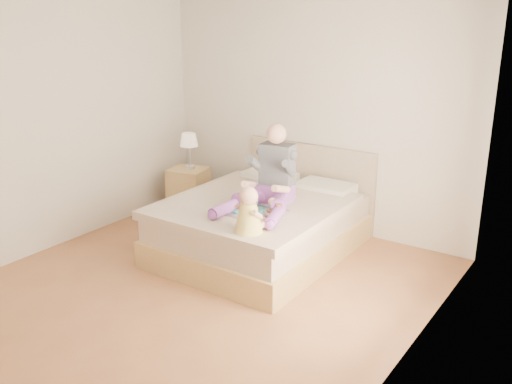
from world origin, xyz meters
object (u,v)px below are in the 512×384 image
Objects in this scene: bed at (264,223)px; baby at (249,214)px; nightstand at (189,189)px; adult at (270,181)px; tray at (258,211)px.

bed is 5.07× the size of baby.
nightstand is at bearing 161.26° from bed.
baby is at bearing -79.18° from adult.
bed is 1.10m from baby.
bed is 0.59m from adult.
tray is at bearing 128.65° from baby.
bed is at bearing 114.51° from tray.
nightstand is at bearing 157.90° from baby.
bed is 4.21× the size of tray.
baby reaches higher than nightstand.
nightstand is 1.09× the size of tray.
baby is at bearing -66.89° from tray.
bed is at bearing -30.75° from nightstand.
baby is (0.43, -0.90, 0.47)m from bed.
nightstand is 2.07m from tray.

